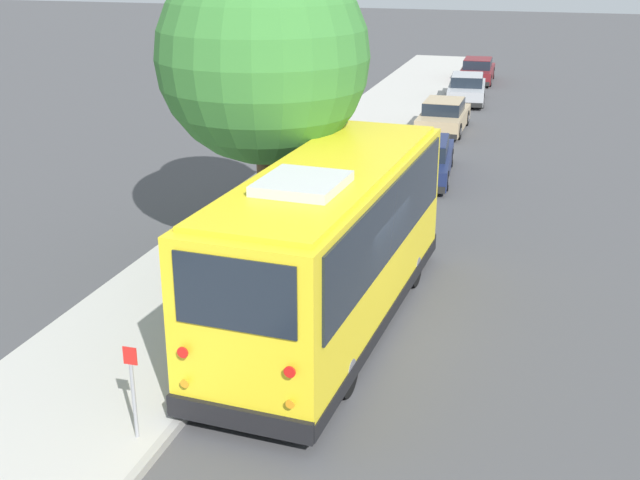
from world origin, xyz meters
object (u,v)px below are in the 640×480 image
at_px(street_tree, 264,41).
at_px(sign_post_far, 190,346).
at_px(sign_post_near, 133,391).
at_px(parked_sedan_tan, 444,117).
at_px(parked_sedan_maroon, 477,71).
at_px(parked_sedan_silver, 467,89).
at_px(shuttle_bus, 331,239).
at_px(parked_sedan_navy, 424,159).

distance_m(street_tree, sign_post_far, 7.43).
bearing_deg(sign_post_near, sign_post_far, 0.00).
height_order(parked_sedan_tan, street_tree, street_tree).
bearing_deg(parked_sedan_tan, parked_sedan_maroon, -0.25).
bearing_deg(parked_sedan_silver, parked_sedan_tan, 173.94).
distance_m(parked_sedan_silver, sign_post_near, 29.56).
bearing_deg(shuttle_bus, parked_sedan_tan, 4.42).
bearing_deg(shuttle_bus, sign_post_near, 163.34).
bearing_deg(street_tree, sign_post_far, -173.26).
height_order(parked_sedan_silver, parked_sedan_maroon, parked_sedan_silver).
bearing_deg(sign_post_near, parked_sedan_maroon, -2.20).
distance_m(street_tree, sign_post_near, 8.95).
relative_size(shuttle_bus, parked_sedan_maroon, 1.98).
height_order(street_tree, sign_post_near, street_tree).
distance_m(parked_sedan_silver, parked_sedan_maroon, 6.06).
bearing_deg(parked_sedan_navy, parked_sedan_maroon, -3.87).
distance_m(parked_sedan_navy, parked_sedan_silver, 13.51).
bearing_deg(sign_post_near, parked_sedan_tan, -3.35).
distance_m(shuttle_bus, parked_sedan_maroon, 30.86).
relative_size(sign_post_near, sign_post_far, 1.39).
distance_m(parked_sedan_navy, sign_post_near, 16.11).
relative_size(parked_sedan_navy, parked_sedan_silver, 1.05).
distance_m(parked_sedan_tan, street_tree, 15.87).
relative_size(parked_sedan_maroon, sign_post_far, 4.03).
height_order(parked_sedan_navy, parked_sedan_tan, parked_sedan_tan).
distance_m(parked_sedan_maroon, sign_post_near, 35.61).
height_order(parked_sedan_tan, parked_sedan_silver, parked_sedan_silver).
distance_m(shuttle_bus, sign_post_near, 5.13).
height_order(parked_sedan_maroon, street_tree, street_tree).
relative_size(parked_sedan_maroon, sign_post_near, 2.90).
height_order(shuttle_bus, parked_sedan_maroon, shuttle_bus).
xyz_separation_m(parked_sedan_silver, sign_post_near, (-29.52, 1.50, 0.32)).
height_order(shuttle_bus, sign_post_far, shuttle_bus).
relative_size(shuttle_bus, sign_post_near, 5.76).
bearing_deg(parked_sedan_maroon, shuttle_bus, 178.77).
relative_size(parked_sedan_navy, parked_sedan_maroon, 1.07).
relative_size(parked_sedan_silver, parked_sedan_maroon, 1.02).
bearing_deg(parked_sedan_navy, sign_post_far, 168.23).
height_order(shuttle_bus, street_tree, street_tree).
bearing_deg(sign_post_near, parked_sedan_silver, -2.90).
distance_m(parked_sedan_tan, parked_sedan_maroon, 12.64).
bearing_deg(sign_post_far, parked_sedan_silver, -3.11).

